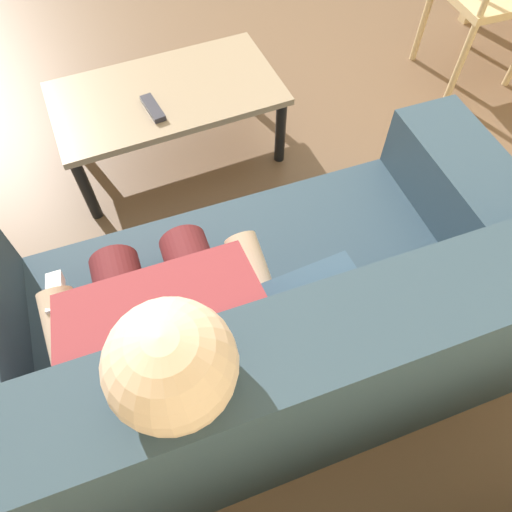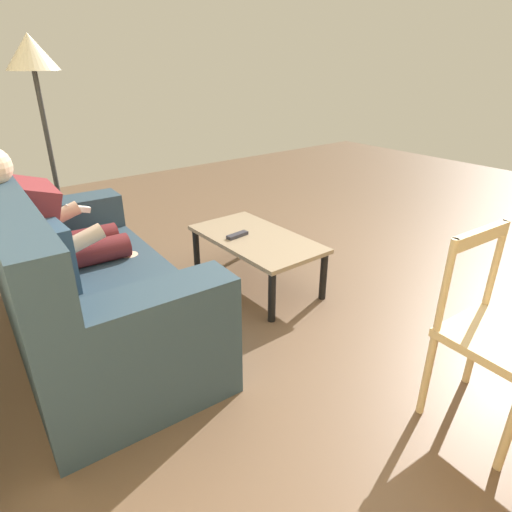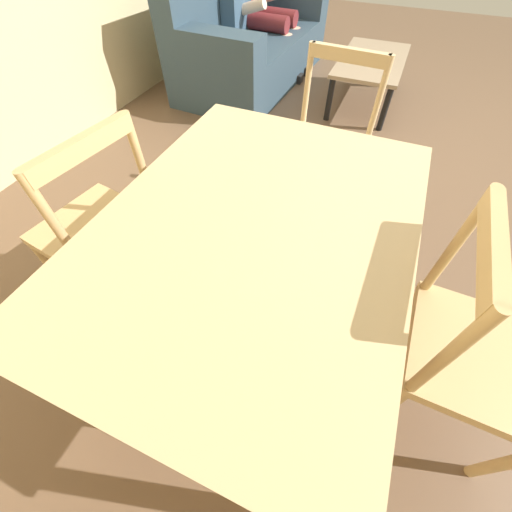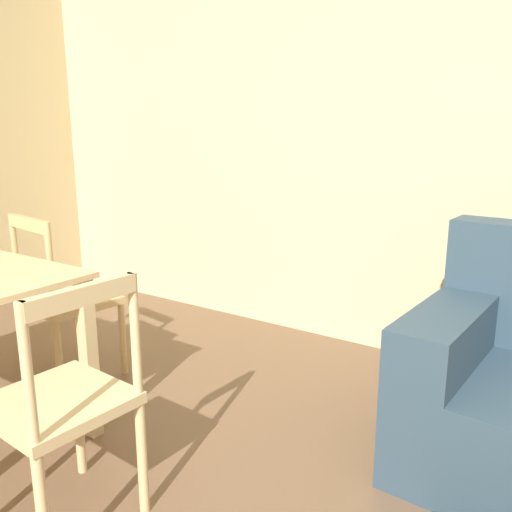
# 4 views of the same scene
# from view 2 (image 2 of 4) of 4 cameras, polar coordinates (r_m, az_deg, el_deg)

# --- Properties ---
(ground_plane) EXTENTS (8.90, 8.90, 0.00)m
(ground_plane) POSITION_cam_2_polar(r_m,az_deg,el_deg) (3.27, 19.21, -4.96)
(ground_plane) COLOR brown
(couch) EXTENTS (1.85, 0.98, 0.95)m
(couch) POSITION_cam_2_polar(r_m,az_deg,el_deg) (2.66, -22.16, -4.09)
(couch) COLOR #2D4251
(couch) RESTS_ON ground_plane
(person_lounging) EXTENTS (0.61, 0.93, 1.14)m
(person_lounging) POSITION_cam_2_polar(r_m,az_deg,el_deg) (2.80, -24.70, 2.35)
(person_lounging) COLOR maroon
(person_lounging) RESTS_ON ground_plane
(coffee_table) EXTENTS (1.00, 0.54, 0.38)m
(coffee_table) POSITION_cam_2_polar(r_m,az_deg,el_deg) (3.11, 0.00, 1.72)
(coffee_table) COLOR gray
(coffee_table) RESTS_ON ground_plane
(tv_remote) EXTENTS (0.07, 0.17, 0.02)m
(tv_remote) POSITION_cam_2_polar(r_m,az_deg,el_deg) (3.09, -2.47, 2.77)
(tv_remote) COLOR #2D2D38
(tv_remote) RESTS_ON coffee_table
(dining_chair_facing_couch) EXTENTS (0.45, 0.45, 0.90)m
(dining_chair_facing_couch) POSITION_cam_2_polar(r_m,az_deg,el_deg) (2.16, 29.00, -9.20)
(dining_chair_facing_couch) COLOR #D1B27F
(dining_chair_facing_couch) RESTS_ON ground_plane
(floor_lamp) EXTENTS (0.36, 0.36, 1.70)m
(floor_lamp) POSITION_cam_2_polar(r_m,az_deg,el_deg) (3.67, -27.09, 20.47)
(floor_lamp) COLOR black
(floor_lamp) RESTS_ON ground_plane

